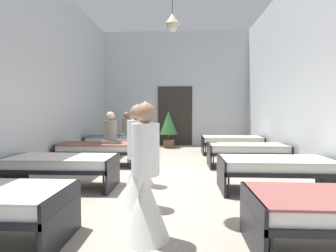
{
  "coord_description": "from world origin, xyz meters",
  "views": [
    {
      "loc": [
        0.26,
        -5.31,
        1.37
      ],
      "look_at": [
        0.0,
        -0.47,
        1.1
      ],
      "focal_mm": 26.88,
      "sensor_mm": 36.0,
      "label": 1
    }
  ],
  "objects": [
    {
      "name": "patient_seated_primary",
      "position": [
        -1.53,
        2.83,
        0.87
      ],
      "size": [
        0.44,
        0.44,
        0.8
      ],
      "color": "slate",
      "rests_on": "bed_left_row_3"
    },
    {
      "name": "bed_right_row_1",
      "position": [
        1.88,
        -0.95,
        0.44
      ],
      "size": [
        1.9,
        0.84,
        0.57
      ],
      "color": "black",
      "rests_on": "ground"
    },
    {
      "name": "ground_plane",
      "position": [
        0.0,
        0.0,
        -0.05
      ],
      "size": [
        6.47,
        10.67,
        0.1
      ],
      "primitive_type": "cube",
      "color": "#9E9384"
    },
    {
      "name": "bed_left_row_1",
      "position": [
        -1.88,
        -0.95,
        0.44
      ],
      "size": [
        1.9,
        0.84,
        0.57
      ],
      "color": "black",
      "rests_on": "ground"
    },
    {
      "name": "nurse_near_aisle",
      "position": [
        -0.37,
        -1.74,
        0.53
      ],
      "size": [
        0.52,
        0.52,
        1.49
      ],
      "rotation": [
        0.0,
        0.0,
        0.19
      ],
      "color": "white",
      "rests_on": "ground"
    },
    {
      "name": "bed_left_row_3",
      "position": [
        -1.88,
        2.85,
        0.44
      ],
      "size": [
        1.9,
        0.84,
        0.57
      ],
      "color": "black",
      "rests_on": "ground"
    },
    {
      "name": "potted_plant",
      "position": [
        -0.23,
        4.26,
        0.85
      ],
      "size": [
        0.67,
        0.67,
        1.39
      ],
      "color": "brown",
      "rests_on": "ground"
    },
    {
      "name": "room_shell",
      "position": [
        -0.0,
        1.24,
        2.32
      ],
      "size": [
        6.27,
        10.27,
        4.64
      ],
      "color": "silver",
      "rests_on": "ground"
    },
    {
      "name": "patient_seated_secondary",
      "position": [
        -1.53,
        0.95,
        0.87
      ],
      "size": [
        0.44,
        0.44,
        0.8
      ],
      "color": "slate",
      "rests_on": "bed_left_row_2"
    },
    {
      "name": "bed_right_row_3",
      "position": [
        1.88,
        2.85,
        0.44
      ],
      "size": [
        1.9,
        0.84,
        0.57
      ],
      "color": "black",
      "rests_on": "ground"
    },
    {
      "name": "nurse_mid_aisle",
      "position": [
        -0.12,
        -2.67,
        0.53
      ],
      "size": [
        0.52,
        0.52,
        1.49
      ],
      "rotation": [
        0.0,
        0.0,
        4.92
      ],
      "color": "white",
      "rests_on": "ground"
    },
    {
      "name": "bed_right_row_2",
      "position": [
        1.88,
        0.95,
        0.44
      ],
      "size": [
        1.9,
        0.84,
        0.57
      ],
      "color": "black",
      "rests_on": "ground"
    },
    {
      "name": "bed_left_row_2",
      "position": [
        -1.88,
        0.95,
        0.44
      ],
      "size": [
        1.9,
        0.84,
        0.57
      ],
      "color": "black",
      "rests_on": "ground"
    },
    {
      "name": "nurse_far_aisle",
      "position": [
        -0.52,
        -0.66,
        0.53
      ],
      "size": [
        0.52,
        0.52,
        1.49
      ],
      "rotation": [
        0.0,
        0.0,
        4.94
      ],
      "color": "white",
      "rests_on": "ground"
    }
  ]
}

